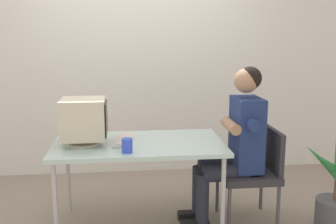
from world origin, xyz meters
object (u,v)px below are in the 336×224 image
(person_seated, at_px, (235,140))
(desk_mug, at_px, (127,145))
(crt_monitor, at_px, (84,120))
(desk, at_px, (139,148))
(keyboard, at_px, (124,140))
(office_chair, at_px, (255,169))
(potted_plant, at_px, (336,196))

(person_seated, height_order, desk_mug, person_seated)
(crt_monitor, bearing_deg, person_seated, -0.90)
(crt_monitor, distance_m, desk_mug, 0.45)
(desk, bearing_deg, crt_monitor, -179.03)
(keyboard, distance_m, person_seated, 0.94)
(keyboard, bearing_deg, person_seated, -3.86)
(desk, relative_size, office_chair, 1.71)
(desk, distance_m, crt_monitor, 0.50)
(office_chair, height_order, desk_mug, desk_mug)
(crt_monitor, bearing_deg, desk, 0.97)
(keyboard, xyz_separation_m, person_seated, (0.93, -0.06, -0.02))
(potted_plant, distance_m, desk_mug, 1.76)
(crt_monitor, bearing_deg, office_chair, -0.79)
(keyboard, bearing_deg, office_chair, -3.25)
(crt_monitor, distance_m, office_chair, 1.49)
(desk_mug, bearing_deg, office_chair, 12.52)
(crt_monitor, xyz_separation_m, desk_mug, (0.34, -0.26, -0.15))
(crt_monitor, distance_m, potted_plant, 2.14)
(office_chair, height_order, potted_plant, office_chair)
(desk, height_order, crt_monitor, crt_monitor)
(desk, bearing_deg, potted_plant, -10.01)
(desk, height_order, person_seated, person_seated)
(person_seated, relative_size, potted_plant, 1.68)
(keyboard, distance_m, potted_plant, 1.80)
(keyboard, distance_m, office_chair, 1.14)
(keyboard, bearing_deg, desk_mug, -84.73)
(keyboard, height_order, person_seated, person_seated)
(keyboard, bearing_deg, crt_monitor, -171.98)
(person_seated, bearing_deg, office_chair, -0.00)
(desk, xyz_separation_m, office_chair, (0.99, -0.03, -0.21))
(office_chair, bearing_deg, potted_plant, -22.71)
(crt_monitor, xyz_separation_m, person_seated, (1.24, -0.02, -0.20))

